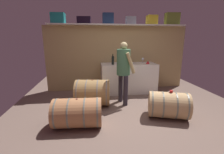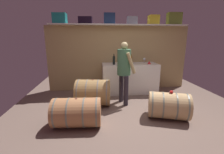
{
  "view_description": "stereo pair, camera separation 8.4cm",
  "coord_description": "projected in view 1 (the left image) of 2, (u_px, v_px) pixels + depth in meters",
  "views": [
    {
      "loc": [
        -0.87,
        -2.89,
        1.66
      ],
      "look_at": [
        -0.42,
        0.44,
        0.83
      ],
      "focal_mm": 25.42,
      "sensor_mm": 36.0,
      "label": 1
    },
    {
      "loc": [
        -0.78,
        -2.9,
        1.66
      ],
      "look_at": [
        -0.42,
        0.44,
        0.83
      ],
      "focal_mm": 25.42,
      "sensor_mm": 36.0,
      "label": 2
    }
  ],
  "objects": [
    {
      "name": "ground_plane",
      "position": [
        128.0,
        109.0,
        3.83
      ],
      "size": [
        5.7,
        7.61,
        0.02
      ],
      "primitive_type": "cube",
      "color": "#6D584E"
    },
    {
      "name": "back_wall_panel",
      "position": [
        117.0,
        58.0,
        5.17
      ],
      "size": [
        4.5,
        0.1,
        2.03
      ],
      "primitive_type": "cube",
      "color": "tan",
      "rests_on": "ground"
    },
    {
      "name": "high_shelf_board",
      "position": [
        118.0,
        25.0,
        4.78
      ],
      "size": [
        4.14,
        0.4,
        0.03
      ],
      "primitive_type": "cube",
      "color": "silver",
      "rests_on": "back_wall_panel"
    },
    {
      "name": "toolcase_teal",
      "position": [
        58.0,
        18.0,
        4.51
      ],
      "size": [
        0.39,
        0.31,
        0.29
      ],
      "primitive_type": "cube",
      "rotation": [
        0.0,
        0.0,
        -0.05
      ],
      "color": "teal",
      "rests_on": "high_shelf_board"
    },
    {
      "name": "toolcase_black",
      "position": [
        84.0,
        20.0,
        4.62
      ],
      "size": [
        0.41,
        0.29,
        0.2
      ],
      "primitive_type": "cube",
      "rotation": [
        0.0,
        0.0,
        -0.08
      ],
      "color": "black",
      "rests_on": "high_shelf_board"
    },
    {
      "name": "toolcase_navy",
      "position": [
        108.0,
        19.0,
        4.7
      ],
      "size": [
        0.33,
        0.27,
        0.31
      ],
      "primitive_type": "cube",
      "rotation": [
        0.0,
        0.0,
        -0.03
      ],
      "color": "navy",
      "rests_on": "high_shelf_board"
    },
    {
      "name": "toolcase_grey",
      "position": [
        131.0,
        20.0,
        4.8
      ],
      "size": [
        0.29,
        0.21,
        0.23
      ],
      "primitive_type": "cube",
      "rotation": [
        0.0,
        0.0,
        0.01
      ],
      "color": "gray",
      "rests_on": "high_shelf_board"
    },
    {
      "name": "toolcase_yellow",
      "position": [
        152.0,
        20.0,
        4.88
      ],
      "size": [
        0.31,
        0.29,
        0.27
      ],
      "primitive_type": "cube",
      "rotation": [
        0.0,
        0.0,
        -0.03
      ],
      "color": "yellow",
      "rests_on": "high_shelf_board"
    },
    {
      "name": "toolcase_olive",
      "position": [
        172.0,
        19.0,
        4.95
      ],
      "size": [
        0.44,
        0.25,
        0.36
      ],
      "primitive_type": "cube",
      "rotation": [
        0.0,
        0.0,
        -0.05
      ],
      "color": "olive",
      "rests_on": "high_shelf_board"
    },
    {
      "name": "work_cabinet",
      "position": [
        128.0,
        78.0,
        4.96
      ],
      "size": [
        1.68,
        0.68,
        0.9
      ],
      "primitive_type": "cube",
      "color": "white",
      "rests_on": "ground"
    },
    {
      "name": "wine_bottle_dark",
      "position": [
        113.0,
        60.0,
        4.65
      ],
      "size": [
        0.07,
        0.07,
        0.31
      ],
      "color": "black",
      "rests_on": "work_cabinet"
    },
    {
      "name": "wine_bottle_amber",
      "position": [
        130.0,
        59.0,
        4.92
      ],
      "size": [
        0.07,
        0.07,
        0.28
      ],
      "color": "brown",
      "rests_on": "work_cabinet"
    },
    {
      "name": "wine_bottle_green",
      "position": [
        122.0,
        59.0,
        4.97
      ],
      "size": [
        0.08,
        0.08,
        0.28
      ],
      "color": "#2A562D",
      "rests_on": "work_cabinet"
    },
    {
      "name": "wine_glass",
      "position": [
        143.0,
        59.0,
        5.08
      ],
      "size": [
        0.09,
        0.09,
        0.15
      ],
      "color": "white",
      "rests_on": "work_cabinet"
    },
    {
      "name": "red_funnel",
      "position": [
        148.0,
        62.0,
        4.81
      ],
      "size": [
        0.11,
        0.11,
        0.1
      ],
      "primitive_type": "cone",
      "color": "red",
      "rests_on": "work_cabinet"
    },
    {
      "name": "wine_barrel_near",
      "position": [
        168.0,
        105.0,
        3.36
      ],
      "size": [
        0.94,
        0.77,
        0.57
      ],
      "rotation": [
        0.0,
        0.0,
        -0.31
      ],
      "color": "tan",
      "rests_on": "ground"
    },
    {
      "name": "wine_barrel_far",
      "position": [
        78.0,
        113.0,
        3.01
      ],
      "size": [
        0.94,
        0.61,
        0.57
      ],
      "rotation": [
        0.0,
        0.0,
        -0.06
      ],
      "color": "#AB7248",
      "rests_on": "ground"
    },
    {
      "name": "wine_barrel_flank",
      "position": [
        93.0,
        93.0,
        3.98
      ],
      "size": [
        0.92,
        0.75,
        0.67
      ],
      "rotation": [
        0.0,
        0.0,
        -0.13
      ],
      "color": "#9C7645",
      "rests_on": "ground"
    },
    {
      "name": "tasting_cup",
      "position": [
        171.0,
        91.0,
        3.29
      ],
      "size": [
        0.06,
        0.06,
        0.04
      ],
      "primitive_type": "cylinder",
      "color": "red",
      "rests_on": "wine_barrel_near"
    },
    {
      "name": "winemaker_pouring",
      "position": [
        124.0,
        67.0,
        3.95
      ],
      "size": [
        0.45,
        0.51,
        1.57
      ],
      "rotation": [
        0.0,
        0.0,
        -1.3
      ],
      "color": "#2E2934",
      "rests_on": "ground"
    }
  ]
}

